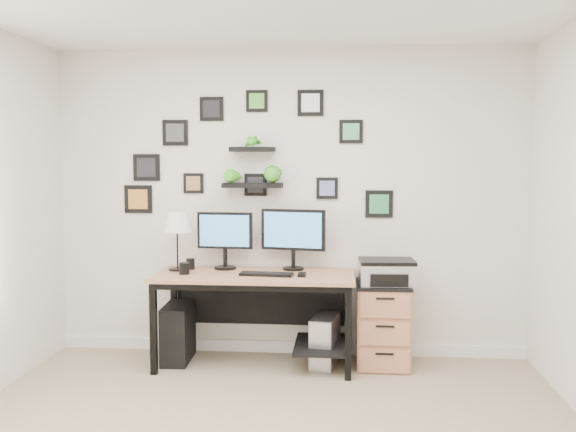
# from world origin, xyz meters

# --- Properties ---
(room) EXTENTS (4.00, 4.00, 4.00)m
(room) POSITION_xyz_m (0.00, 1.98, 0.05)
(room) COLOR tan
(room) RESTS_ON ground
(desk) EXTENTS (1.60, 0.70, 0.75)m
(desk) POSITION_xyz_m (-0.21, 1.67, 0.63)
(desk) COLOR tan
(desk) RESTS_ON ground
(monitor_left) EXTENTS (0.47, 0.20, 0.48)m
(monitor_left) POSITION_xyz_m (-0.52, 1.82, 1.03)
(monitor_left) COLOR black
(monitor_left) RESTS_ON desk
(monitor_right) EXTENTS (0.54, 0.20, 0.51)m
(monitor_right) POSITION_xyz_m (0.05, 1.84, 1.05)
(monitor_right) COLOR black
(monitor_right) RESTS_ON desk
(keyboard) EXTENTS (0.43, 0.17, 0.02)m
(keyboard) POSITION_xyz_m (-0.14, 1.56, 0.76)
(keyboard) COLOR black
(keyboard) RESTS_ON desk
(mouse) EXTENTS (0.06, 0.10, 0.03)m
(mouse) POSITION_xyz_m (0.14, 1.54, 0.76)
(mouse) COLOR black
(mouse) RESTS_ON desk
(table_lamp) EXTENTS (0.24, 0.24, 0.49)m
(table_lamp) POSITION_xyz_m (-0.91, 1.74, 1.14)
(table_lamp) COLOR black
(table_lamp) RESTS_ON desk
(mug) EXTENTS (0.08, 0.08, 0.09)m
(mug) POSITION_xyz_m (-0.80, 1.56, 0.80)
(mug) COLOR black
(mug) RESTS_ON desk
(pen_cup) EXTENTS (0.07, 0.07, 0.09)m
(pen_cup) POSITION_xyz_m (-0.81, 1.79, 0.80)
(pen_cup) COLOR black
(pen_cup) RESTS_ON desk
(pc_tower_black) EXTENTS (0.23, 0.48, 0.47)m
(pc_tower_black) POSITION_xyz_m (-0.90, 1.69, 0.24)
(pc_tower_black) COLOR black
(pc_tower_black) RESTS_ON ground
(pc_tower_grey) EXTENTS (0.25, 0.43, 0.41)m
(pc_tower_grey) POSITION_xyz_m (0.32, 1.66, 0.20)
(pc_tower_grey) COLOR gray
(pc_tower_grey) RESTS_ON ground
(file_cabinet) EXTENTS (0.43, 0.53, 0.67)m
(file_cabinet) POSITION_xyz_m (0.79, 1.72, 0.34)
(file_cabinet) COLOR tan
(file_cabinet) RESTS_ON ground
(printer) EXTENTS (0.45, 0.37, 0.20)m
(printer) POSITION_xyz_m (0.81, 1.69, 0.77)
(printer) COLOR silver
(printer) RESTS_ON file_cabinet
(wall_decor) EXTENTS (2.31, 0.18, 1.07)m
(wall_decor) POSITION_xyz_m (-0.32, 1.93, 1.66)
(wall_decor) COLOR black
(wall_decor) RESTS_ON ground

